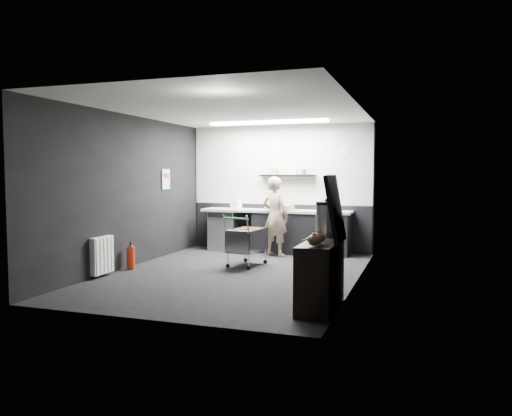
% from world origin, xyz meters
% --- Properties ---
extents(floor, '(5.50, 5.50, 0.00)m').
position_xyz_m(floor, '(0.00, 0.00, 0.00)').
color(floor, black).
rests_on(floor, ground).
extents(ceiling, '(5.50, 5.50, 0.00)m').
position_xyz_m(ceiling, '(0.00, 0.00, 2.70)').
color(ceiling, white).
rests_on(ceiling, wall_back).
extents(wall_back, '(5.50, 0.00, 5.50)m').
position_xyz_m(wall_back, '(0.00, 2.75, 1.35)').
color(wall_back, black).
rests_on(wall_back, floor).
extents(wall_front, '(5.50, 0.00, 5.50)m').
position_xyz_m(wall_front, '(0.00, -2.75, 1.35)').
color(wall_front, black).
rests_on(wall_front, floor).
extents(wall_left, '(0.00, 5.50, 5.50)m').
position_xyz_m(wall_left, '(-2.00, 0.00, 1.35)').
color(wall_left, black).
rests_on(wall_left, floor).
extents(wall_right, '(0.00, 5.50, 5.50)m').
position_xyz_m(wall_right, '(2.00, 0.00, 1.35)').
color(wall_right, black).
rests_on(wall_right, floor).
extents(kitchen_wall_panel, '(3.95, 0.02, 1.70)m').
position_xyz_m(kitchen_wall_panel, '(0.00, 2.73, 1.85)').
color(kitchen_wall_panel, beige).
rests_on(kitchen_wall_panel, wall_back).
extents(dado_panel, '(3.95, 0.02, 1.00)m').
position_xyz_m(dado_panel, '(0.00, 2.73, 0.50)').
color(dado_panel, black).
rests_on(dado_panel, wall_back).
extents(floating_shelf, '(1.20, 0.22, 0.04)m').
position_xyz_m(floating_shelf, '(0.20, 2.62, 1.62)').
color(floating_shelf, black).
rests_on(floating_shelf, wall_back).
extents(wall_clock, '(0.20, 0.03, 0.20)m').
position_xyz_m(wall_clock, '(1.40, 2.72, 2.15)').
color(wall_clock, white).
rests_on(wall_clock, wall_back).
extents(poster, '(0.02, 0.30, 0.40)m').
position_xyz_m(poster, '(-1.98, 1.30, 1.55)').
color(poster, silver).
rests_on(poster, wall_left).
extents(poster_red_band, '(0.02, 0.22, 0.10)m').
position_xyz_m(poster_red_band, '(-1.98, 1.30, 1.62)').
color(poster_red_band, red).
rests_on(poster_red_band, poster).
extents(radiator, '(0.10, 0.50, 0.60)m').
position_xyz_m(radiator, '(-1.94, -0.90, 0.35)').
color(radiator, white).
rests_on(radiator, wall_left).
extents(ceiling_strip, '(2.40, 0.20, 0.04)m').
position_xyz_m(ceiling_strip, '(0.00, 1.85, 2.67)').
color(ceiling_strip, white).
rests_on(ceiling_strip, ceiling).
extents(prep_counter, '(3.20, 0.61, 0.90)m').
position_xyz_m(prep_counter, '(0.14, 2.42, 0.46)').
color(prep_counter, black).
rests_on(prep_counter, floor).
extents(person, '(0.68, 0.55, 1.60)m').
position_xyz_m(person, '(0.12, 1.97, 0.80)').
color(person, beige).
rests_on(person, floor).
extents(shopping_cart, '(0.59, 0.89, 0.91)m').
position_xyz_m(shopping_cart, '(-0.05, 0.75, 0.43)').
color(shopping_cart, silver).
rests_on(shopping_cart, floor).
extents(sideboard, '(0.47, 1.10, 1.65)m').
position_xyz_m(sideboard, '(1.78, -1.63, 0.53)').
color(sideboard, black).
rests_on(sideboard, floor).
extents(fire_extinguisher, '(0.14, 0.14, 0.46)m').
position_xyz_m(fire_extinguisher, '(-1.85, -0.21, 0.22)').
color(fire_extinguisher, '#B6270C').
rests_on(fire_extinguisher, floor).
extents(cardboard_box, '(0.57, 0.46, 0.10)m').
position_xyz_m(cardboard_box, '(0.10, 2.37, 0.95)').
color(cardboard_box, '#9C8653').
rests_on(cardboard_box, prep_counter).
extents(pink_tub, '(0.19, 0.19, 0.19)m').
position_xyz_m(pink_tub, '(0.27, 2.42, 1.00)').
color(pink_tub, silver).
rests_on(pink_tub, prep_counter).
extents(white_container, '(0.24, 0.21, 0.18)m').
position_xyz_m(white_container, '(-0.87, 2.37, 0.99)').
color(white_container, white).
rests_on(white_container, prep_counter).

